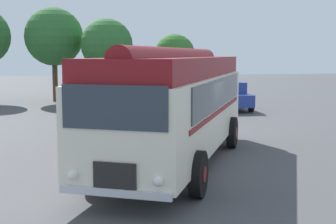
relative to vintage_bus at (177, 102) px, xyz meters
The scene contains 9 objects.
ground_plane 1.95m from the vintage_bus, 32.70° to the right, with size 120.00×120.00×0.00m, color #474749.
vintage_bus is the anchor object (origin of this frame).
car_near_left 13.46m from the vintage_bus, 101.26° to the left, with size 2.35×4.38×1.66m.
car_mid_left 12.60m from the vintage_bus, 90.17° to the left, with size 2.07×4.25×1.66m.
car_mid_right 13.06m from the vintage_bus, 77.13° to the left, with size 2.35×4.38×1.66m.
car_far_right 14.44m from the vintage_bus, 66.19° to the left, with size 2.04×4.24×1.66m.
tree_left_of_centre 20.70m from the vintage_bus, 103.19° to the left, with size 4.02×4.02×6.51m.
tree_centre 18.32m from the vintage_bus, 93.96° to the left, with size 3.47×3.47×5.67m.
tree_right_of_centre 19.21m from the vintage_bus, 79.26° to the left, with size 2.84×2.84×4.71m.
Camera 1 is at (-3.03, -13.36, 3.30)m, focal length 50.00 mm.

